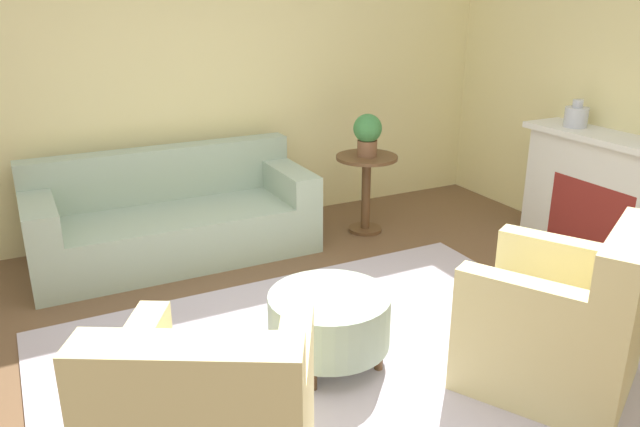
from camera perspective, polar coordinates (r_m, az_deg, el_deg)
ground_plane at (r=3.78m, az=1.81°, el=-13.70°), size 16.00×16.00×0.00m
wall_back at (r=5.65m, az=-11.32°, el=12.47°), size 9.17×0.12×2.80m
rug at (r=3.78m, az=1.81°, el=-13.63°), size 3.36×2.49×0.01m
couch at (r=5.25m, az=-13.26°, el=-0.58°), size 2.23×0.91×0.85m
armchair_right at (r=3.67m, az=21.28°, el=-9.52°), size 1.11×1.13×0.96m
ottoman_table at (r=3.67m, az=0.84°, el=-9.63°), size 0.71×0.71×0.43m
side_table at (r=5.58m, az=4.25°, el=3.04°), size 0.55×0.55×0.71m
fireplace at (r=5.57m, az=24.73°, el=1.70°), size 0.44×1.53×1.00m
vase_mantel_near at (r=5.67m, az=22.38°, el=8.24°), size 0.19×0.19×0.23m
potted_plant_on_side_table at (r=5.47m, az=4.36°, el=7.39°), size 0.25×0.25×0.37m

